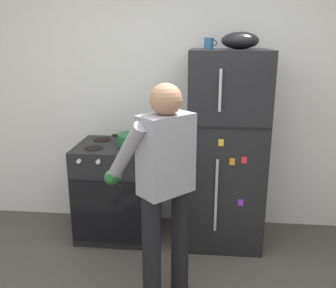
{
  "coord_description": "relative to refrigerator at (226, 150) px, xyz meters",
  "views": [
    {
      "loc": [
        0.21,
        -1.67,
        1.86
      ],
      "look_at": [
        -0.08,
        1.32,
        1.0
      ],
      "focal_mm": 39.17,
      "sensor_mm": 36.0,
      "label": 1
    }
  ],
  "objects": [
    {
      "name": "person_cook",
      "position": [
        -0.47,
        -0.93,
        0.06
      ],
      "size": [
        0.65,
        0.68,
        1.6
      ],
      "color": "black",
      "rests_on": "ground"
    },
    {
      "name": "kitchen_wall_back",
      "position": [
        -0.43,
        0.38,
        0.46
      ],
      "size": [
        6.0,
        0.1,
        2.7
      ],
      "primitive_type": "cube",
      "color": "white",
      "rests_on": "ground"
    },
    {
      "name": "refrigerator",
      "position": [
        0.0,
        0.0,
        0.0
      ],
      "size": [
        0.68,
        0.72,
        1.78
      ],
      "color": "black",
      "rests_on": "ground"
    },
    {
      "name": "coffee_mug",
      "position": [
        -0.18,
        0.05,
        0.94
      ],
      "size": [
        0.11,
        0.08,
        0.1
      ],
      "color": "#2D6093",
      "rests_on": "refrigerator"
    },
    {
      "name": "mixing_bowl",
      "position": [
        0.08,
        0.0,
        0.96
      ],
      "size": [
        0.32,
        0.32,
        0.14
      ],
      "primitive_type": "ellipsoid",
      "color": "black",
      "rests_on": "refrigerator"
    },
    {
      "name": "stove_range",
      "position": [
        -1.01,
        -0.01,
        -0.44
      ],
      "size": [
        0.76,
        0.67,
        0.91
      ],
      "color": "black",
      "rests_on": "ground"
    },
    {
      "name": "red_pot",
      "position": [
        -0.85,
        -0.05,
        0.08
      ],
      "size": [
        0.38,
        0.28,
        0.11
      ],
      "color": "#236638",
      "rests_on": "stove_range"
    }
  ]
}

